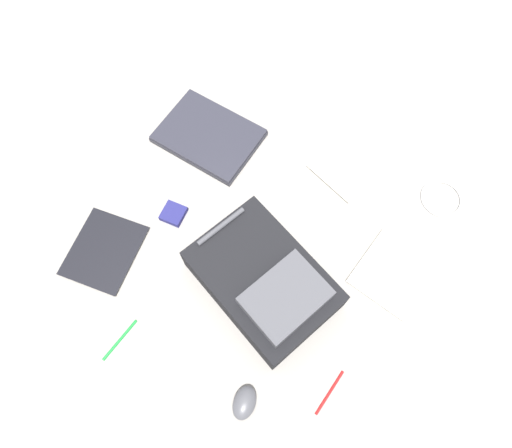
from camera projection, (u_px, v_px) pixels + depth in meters
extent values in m
plane|color=gray|center=(258.00, 240.00, 1.51)|extent=(3.53, 3.53, 0.00)
cube|color=black|center=(263.00, 280.00, 1.39)|extent=(0.50, 0.42, 0.12)
cube|color=#4C4C51|center=(286.00, 297.00, 1.29)|extent=(0.23, 0.27, 0.05)
cylinder|color=#4C4C51|center=(221.00, 226.00, 1.39)|extent=(0.07, 0.18, 0.02)
cube|color=#24242C|center=(209.00, 137.00, 1.65)|extent=(0.35, 0.26, 0.02)
cube|color=#2D2D38|center=(208.00, 134.00, 1.64)|extent=(0.35, 0.26, 0.01)
cube|color=silver|center=(392.00, 274.00, 1.46)|extent=(0.23, 0.24, 0.01)
cube|color=silver|center=(393.00, 273.00, 1.45)|extent=(0.23, 0.25, 0.00)
cube|color=silver|center=(105.00, 251.00, 1.49)|extent=(0.25, 0.28, 0.01)
cube|color=black|center=(104.00, 250.00, 1.48)|extent=(0.26, 0.29, 0.00)
cube|color=silver|center=(353.00, 162.00, 1.62)|extent=(0.26, 0.30, 0.01)
cube|color=silver|center=(353.00, 162.00, 1.61)|extent=(0.27, 0.31, 0.00)
ellipsoid|color=#4C4C51|center=(244.00, 403.00, 1.29)|extent=(0.09, 0.11, 0.04)
torus|color=silver|center=(442.00, 198.00, 1.56)|extent=(0.15, 0.15, 0.01)
cylinder|color=#198C33|center=(120.00, 340.00, 1.38)|extent=(0.02, 0.15, 0.01)
cylinder|color=red|center=(330.00, 393.00, 1.32)|extent=(0.02, 0.15, 0.01)
cube|color=navy|center=(174.00, 214.00, 1.53)|extent=(0.08, 0.08, 0.02)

